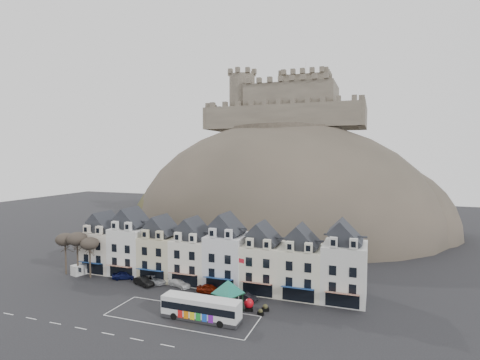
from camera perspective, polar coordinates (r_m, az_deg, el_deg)
name	(u,v)px	position (r m, az deg, el deg)	size (l,w,h in m)	color
ground	(166,317)	(58.80, -11.25, -19.83)	(300.00, 300.00, 0.00)	black
coach_bay_markings	(182,316)	(58.86, -8.81, -19.77)	(22.00, 7.50, 0.01)	silver
townhouse_terrace	(212,254)	(70.36, -4.32, -11.21)	(54.40, 9.35, 11.80)	beige
castle_hill	(284,229)	(120.30, 6.73, -7.47)	(100.00, 76.00, 68.00)	#3B372E
castle	(288,104)	(126.11, 7.28, 11.35)	(50.20, 22.20, 22.00)	brown
tree_left_far	(65,240)	(82.06, -25.10, -8.24)	(3.61, 3.61, 8.24)	#382F24
tree_left_mid	(77,239)	(79.93, -23.57, -8.27)	(3.78, 3.78, 8.64)	#382F24
tree_left_near	(90,244)	(78.07, -21.94, -9.02)	(3.43, 3.43, 7.84)	#382F24
bus	(201,308)	(56.54, -5.96, -18.77)	(11.64, 2.78, 3.28)	#262628
bus_shelter	(228,287)	(58.47, -1.83, -15.98)	(6.93, 6.93, 4.77)	black
red_buoy	(249,304)	(59.71, 1.37, -18.41)	(1.55, 1.55, 1.81)	black
flagpole	(239,278)	(59.92, -0.15, -14.70)	(1.09, 0.42, 7.85)	silver
white_van	(83,269)	(82.51, -22.76, -12.33)	(3.05, 4.73, 1.99)	silver
planter_west	(261,312)	(58.40, 3.14, -19.45)	(1.04, 0.78, 0.93)	black
planter_east	(265,308)	(59.67, 3.87, -18.85)	(1.22, 0.95, 1.09)	black
car_navy	(125,275)	(76.42, -17.13, -13.67)	(1.87, 4.64, 1.58)	#0B0F37
car_black	(144,281)	(72.08, -14.49, -14.74)	(1.56, 4.48, 1.48)	black
car_silver	(155,279)	(72.84, -12.87, -14.54)	(2.35, 5.01, 1.42)	#9A9CA1
car_white	(180,283)	(70.28, -9.18, -15.20)	(1.92, 4.73, 1.37)	silver
car_maroon	(210,289)	(66.50, -4.64, -16.21)	(1.80, 4.49, 1.53)	#641305
car_charcoal	(246,297)	(63.29, 0.95, -17.39)	(1.31, 3.76, 1.24)	black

